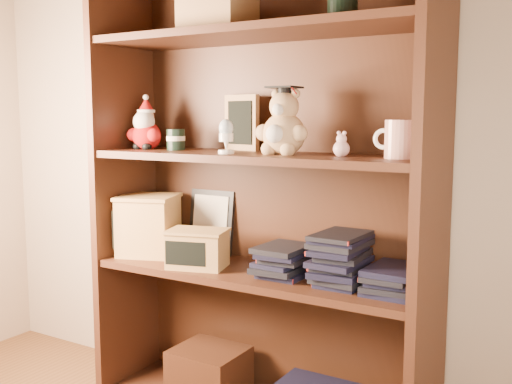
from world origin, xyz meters
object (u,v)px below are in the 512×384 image
at_px(teacher_mug, 399,139).
at_px(treats_box, 148,225).
at_px(bookcase, 263,202).
at_px(grad_teddy_bear, 283,128).

xyz_separation_m(teacher_mug, treats_box, (-0.96, -0.00, -0.34)).
bearing_deg(bookcase, treats_box, -173.77).
relative_size(grad_teddy_bear, treats_box, 0.84).
xyz_separation_m(grad_teddy_bear, teacher_mug, (0.38, 0.01, -0.03)).
bearing_deg(treats_box, grad_teddy_bear, -0.57).
height_order(bookcase, grad_teddy_bear, bookcase).
height_order(bookcase, teacher_mug, bookcase).
distance_m(bookcase, grad_teddy_bear, 0.28).
relative_size(grad_teddy_bear, teacher_mug, 1.77).
height_order(grad_teddy_bear, treats_box, grad_teddy_bear).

